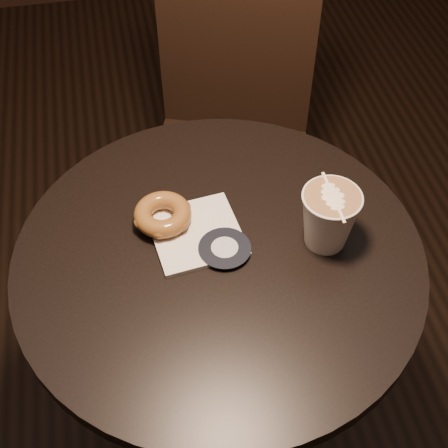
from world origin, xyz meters
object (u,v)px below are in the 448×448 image
(doughnut, at_px, (163,214))
(latte_cup, at_px, (328,219))
(cafe_table, at_px, (219,316))
(chair, at_px, (232,115))
(pastry_bag, at_px, (196,233))

(doughnut, xyz_separation_m, latte_cup, (0.27, -0.09, 0.03))
(cafe_table, xyz_separation_m, chair, (0.15, 0.59, 0.00))
(cafe_table, distance_m, latte_cup, 0.31)
(cafe_table, distance_m, doughnut, 0.25)
(pastry_bag, distance_m, doughnut, 0.07)
(cafe_table, bearing_deg, doughnut, 135.47)
(cafe_table, relative_size, doughnut, 7.42)
(doughnut, bearing_deg, pastry_bag, -35.02)
(doughnut, height_order, latte_cup, latte_cup)
(chair, relative_size, doughnut, 9.77)
(chair, bearing_deg, doughnut, -94.81)
(latte_cup, bearing_deg, doughnut, 160.91)
(cafe_table, height_order, pastry_bag, pastry_bag)
(chair, bearing_deg, latte_cup, -66.87)
(chair, bearing_deg, pastry_bag, -88.48)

